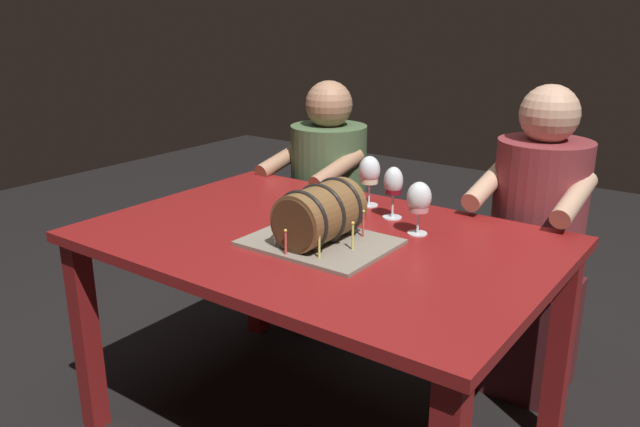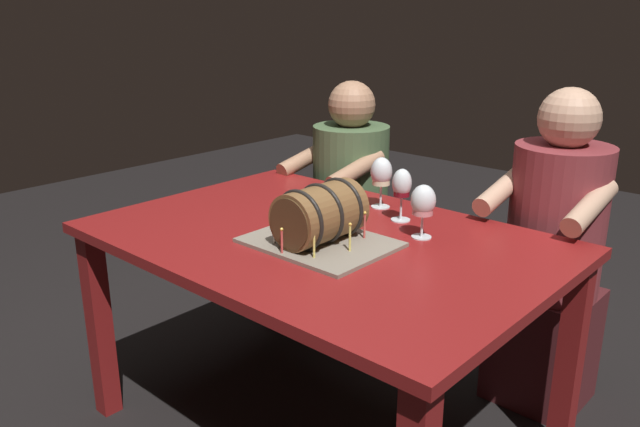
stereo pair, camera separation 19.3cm
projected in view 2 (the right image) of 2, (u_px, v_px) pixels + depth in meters
dining_table at (322, 262)px, 2.08m from camera, size 1.48×1.01×0.75m
barrel_cake at (320, 218)px, 1.94m from camera, size 0.43×0.34×0.19m
wine_glass_white at (381, 174)px, 2.29m from camera, size 0.08×0.08×0.19m
wine_glass_red at (402, 186)px, 2.15m from camera, size 0.07×0.07×0.18m
wine_glass_rose at (423, 203)px, 1.99m from camera, size 0.08×0.08×0.17m
person_seated_left at (350, 215)px, 2.93m from camera, size 0.39×0.48×1.15m
person_seated_right at (551, 264)px, 2.31m from camera, size 0.38×0.46×1.20m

